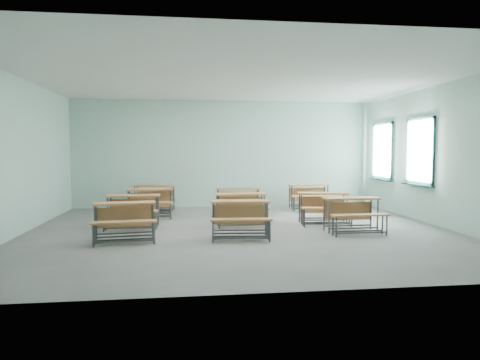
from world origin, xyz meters
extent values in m
cube|color=gray|center=(0.00, 0.00, -0.01)|extent=(9.00, 8.00, 0.02)
cube|color=white|center=(0.00, 0.00, 3.21)|extent=(9.00, 8.00, 0.02)
cube|color=#A4CDBE|center=(0.00, 4.01, 1.60)|extent=(9.00, 0.02, 3.20)
cube|color=#A4CDBE|center=(0.00, -4.01, 1.60)|extent=(9.00, 0.02, 3.20)
cube|color=#A4CDBE|center=(-4.51, 0.00, 1.60)|extent=(0.02, 8.00, 3.20)
cube|color=#A4CDBE|center=(4.51, 0.00, 1.60)|extent=(0.02, 8.00, 3.20)
cube|color=#1A4946|center=(4.47, 2.80, 0.93)|extent=(0.06, 1.20, 0.06)
cube|color=#1A4946|center=(4.47, 2.80, 2.47)|extent=(0.06, 1.20, 0.06)
cube|color=#1A4946|center=(4.47, 2.23, 1.70)|extent=(0.06, 0.06, 1.60)
cube|color=#1A4946|center=(4.47, 3.37, 1.70)|extent=(0.06, 0.06, 1.60)
cube|color=#1A4946|center=(4.47, 2.80, 1.70)|extent=(0.04, 0.04, 1.48)
cube|color=#1A4946|center=(4.47, 2.80, 1.70)|extent=(0.04, 1.08, 0.04)
cube|color=#1A4946|center=(4.43, 2.80, 0.87)|extent=(0.14, 1.28, 0.04)
cube|color=white|center=(4.50, 2.80, 1.70)|extent=(0.01, 1.08, 1.48)
cube|color=#1A4946|center=(4.47, 0.80, 0.93)|extent=(0.06, 1.20, 0.06)
cube|color=#1A4946|center=(4.47, 0.80, 2.47)|extent=(0.06, 1.20, 0.06)
cube|color=#1A4946|center=(4.47, 0.23, 1.70)|extent=(0.06, 0.06, 1.60)
cube|color=#1A4946|center=(4.47, 1.37, 1.70)|extent=(0.06, 0.06, 1.60)
cube|color=#1A4946|center=(4.47, 0.80, 1.70)|extent=(0.04, 0.04, 1.48)
cube|color=#1A4946|center=(4.47, 0.80, 1.70)|extent=(0.04, 1.08, 0.04)
cube|color=#1A4946|center=(4.43, 0.80, 0.87)|extent=(0.14, 1.28, 0.04)
cube|color=white|center=(4.50, 0.80, 1.70)|extent=(0.01, 1.08, 1.48)
cube|color=#A06739|center=(-2.33, -0.63, 0.70)|extent=(1.19, 0.52, 0.04)
cube|color=#A06739|center=(-2.36, -0.45, 0.41)|extent=(1.09, 0.15, 0.40)
cylinder|color=#393B3E|center=(-2.84, -0.84, 0.34)|extent=(0.04, 0.04, 0.68)
cylinder|color=#393B3E|center=(-1.79, -0.72, 0.34)|extent=(0.04, 0.04, 0.68)
cylinder|color=#393B3E|center=(-2.88, -0.54, 0.34)|extent=(0.04, 0.04, 0.68)
cylinder|color=#393B3E|center=(-1.83, -0.41, 0.34)|extent=(0.04, 0.04, 0.68)
cube|color=#393B3E|center=(-2.31, -0.78, 0.10)|extent=(1.06, 0.16, 0.03)
cube|color=#393B3E|center=(-2.35, -0.47, 0.10)|extent=(1.06, 0.16, 0.03)
cube|color=#A06739|center=(-2.28, -1.09, 0.42)|extent=(1.18, 0.38, 0.03)
cylinder|color=#393B3E|center=(-2.79, -1.24, 0.20)|extent=(0.04, 0.04, 0.40)
cylinder|color=#393B3E|center=(-1.74, -1.11, 0.20)|extent=(0.04, 0.04, 0.40)
cylinder|color=#393B3E|center=(-2.81, -1.06, 0.20)|extent=(0.04, 0.04, 0.40)
cylinder|color=#393B3E|center=(-1.76, -0.93, 0.20)|extent=(0.04, 0.04, 0.40)
cube|color=#393B3E|center=(-2.27, -1.18, 0.08)|extent=(1.06, 0.16, 0.03)
cube|color=#393B3E|center=(-2.29, -1.00, 0.08)|extent=(1.06, 0.16, 0.03)
cube|color=#A06739|center=(-0.10, -0.61, 0.70)|extent=(1.18, 0.47, 0.04)
cube|color=#A06739|center=(-0.09, -0.43, 0.41)|extent=(1.10, 0.10, 0.40)
cylinder|color=#393B3E|center=(-0.64, -0.72, 0.34)|extent=(0.04, 0.04, 0.68)
cylinder|color=#393B3E|center=(0.42, -0.81, 0.34)|extent=(0.04, 0.04, 0.68)
cylinder|color=#393B3E|center=(-0.62, -0.42, 0.34)|extent=(0.04, 0.04, 0.68)
cylinder|color=#393B3E|center=(0.44, -0.50, 0.34)|extent=(0.04, 0.04, 0.68)
cube|color=#393B3E|center=(-0.11, -0.76, 0.10)|extent=(1.06, 0.11, 0.03)
cube|color=#393B3E|center=(-0.09, -0.46, 0.10)|extent=(1.06, 0.11, 0.03)
cube|color=#A06739|center=(-0.14, -1.07, 0.42)|extent=(1.17, 0.33, 0.03)
cylinder|color=#393B3E|center=(-0.67, -1.12, 0.20)|extent=(0.04, 0.04, 0.40)
cylinder|color=#393B3E|center=(0.38, -1.20, 0.20)|extent=(0.04, 0.04, 0.40)
cylinder|color=#393B3E|center=(-0.66, -0.94, 0.20)|extent=(0.04, 0.04, 0.40)
cylinder|color=#393B3E|center=(0.40, -1.02, 0.20)|extent=(0.04, 0.04, 0.40)
cube|color=#393B3E|center=(-0.14, -1.16, 0.08)|extent=(1.06, 0.11, 0.03)
cube|color=#393B3E|center=(-0.13, -0.98, 0.08)|extent=(1.06, 0.11, 0.03)
cube|color=#A06739|center=(2.29, -0.36, 0.70)|extent=(1.17, 0.41, 0.04)
cube|color=#A06739|center=(2.28, -0.18, 0.41)|extent=(1.10, 0.05, 0.40)
cylinder|color=#393B3E|center=(1.76, -0.53, 0.34)|extent=(0.04, 0.04, 0.68)
cylinder|color=#393B3E|center=(2.82, -0.50, 0.34)|extent=(0.04, 0.04, 0.68)
cylinder|color=#393B3E|center=(1.75, -0.22, 0.34)|extent=(0.04, 0.04, 0.68)
cylinder|color=#393B3E|center=(2.81, -0.19, 0.34)|extent=(0.04, 0.04, 0.68)
cube|color=#393B3E|center=(2.29, -0.51, 0.10)|extent=(1.06, 0.06, 0.03)
cube|color=#393B3E|center=(2.28, -0.21, 0.10)|extent=(1.06, 0.06, 0.03)
cube|color=#A06739|center=(2.30, -0.82, 0.42)|extent=(1.16, 0.27, 0.03)
cylinder|color=#393B3E|center=(1.77, -0.93, 0.20)|extent=(0.04, 0.04, 0.40)
cylinder|color=#393B3E|center=(2.83, -0.90, 0.20)|extent=(0.04, 0.04, 0.40)
cylinder|color=#393B3E|center=(1.77, -0.74, 0.20)|extent=(0.04, 0.04, 0.40)
cylinder|color=#393B3E|center=(2.83, -0.72, 0.20)|extent=(0.04, 0.04, 0.40)
cube|color=#393B3E|center=(2.30, -0.91, 0.08)|extent=(1.06, 0.06, 0.03)
cube|color=#393B3E|center=(2.30, -0.73, 0.08)|extent=(1.06, 0.06, 0.03)
cube|color=#A06739|center=(-2.33, 0.75, 0.70)|extent=(1.17, 0.44, 0.04)
cube|color=#A06739|center=(-2.32, 0.93, 0.41)|extent=(1.10, 0.07, 0.40)
cylinder|color=#393B3E|center=(-2.87, 0.62, 0.34)|extent=(0.04, 0.04, 0.68)
cylinder|color=#393B3E|center=(-1.81, 0.57, 0.34)|extent=(0.04, 0.04, 0.68)
cylinder|color=#393B3E|center=(-2.85, 0.93, 0.34)|extent=(0.04, 0.04, 0.68)
cylinder|color=#393B3E|center=(-1.80, 0.88, 0.34)|extent=(0.04, 0.04, 0.68)
cube|color=#393B3E|center=(-2.34, 0.59, 0.10)|extent=(1.06, 0.07, 0.03)
cube|color=#393B3E|center=(-2.32, 0.90, 0.10)|extent=(1.06, 0.07, 0.03)
cube|color=#A06739|center=(-2.35, 0.29, 0.42)|extent=(1.17, 0.29, 0.03)
cylinder|color=#393B3E|center=(-2.88, 0.22, 0.20)|extent=(0.04, 0.04, 0.40)
cylinder|color=#393B3E|center=(-1.83, 0.17, 0.20)|extent=(0.04, 0.04, 0.40)
cylinder|color=#393B3E|center=(-2.88, 0.40, 0.20)|extent=(0.04, 0.04, 0.40)
cylinder|color=#393B3E|center=(-1.82, 0.36, 0.20)|extent=(0.04, 0.04, 0.40)
cube|color=#393B3E|center=(-2.36, 0.20, 0.08)|extent=(1.06, 0.07, 0.03)
cube|color=#393B3E|center=(-2.35, 0.38, 0.08)|extent=(1.06, 0.07, 0.03)
cube|color=#A06739|center=(0.09, 0.81, 0.70)|extent=(1.16, 0.39, 0.04)
cube|color=#A06739|center=(0.09, 0.99, 0.41)|extent=(1.10, 0.03, 0.40)
cylinder|color=#393B3E|center=(-0.44, 0.65, 0.34)|extent=(0.03, 0.03, 0.68)
cylinder|color=#393B3E|center=(0.62, 0.66, 0.34)|extent=(0.03, 0.03, 0.68)
cylinder|color=#393B3E|center=(-0.44, 0.96, 0.34)|extent=(0.03, 0.03, 0.68)
cylinder|color=#393B3E|center=(0.62, 0.97, 0.34)|extent=(0.03, 0.03, 0.68)
cube|color=#393B3E|center=(0.09, 0.65, 0.10)|extent=(1.06, 0.04, 0.03)
cube|color=#393B3E|center=(0.09, 0.96, 0.10)|extent=(1.06, 0.04, 0.03)
cube|color=#A06739|center=(0.09, 0.34, 0.42)|extent=(1.16, 0.25, 0.03)
cylinder|color=#393B3E|center=(-0.44, 0.25, 0.20)|extent=(0.03, 0.03, 0.40)
cylinder|color=#393B3E|center=(0.62, 0.26, 0.20)|extent=(0.03, 0.03, 0.40)
cylinder|color=#393B3E|center=(-0.44, 0.43, 0.20)|extent=(0.03, 0.03, 0.40)
cylinder|color=#393B3E|center=(0.62, 0.44, 0.20)|extent=(0.03, 0.03, 0.40)
cube|color=#393B3E|center=(0.09, 0.25, 0.08)|extent=(1.06, 0.04, 0.03)
cube|color=#393B3E|center=(0.09, 0.44, 0.08)|extent=(1.06, 0.04, 0.03)
cube|color=#A06739|center=(2.03, 0.71, 0.70)|extent=(1.19, 0.50, 0.04)
cube|color=#A06739|center=(2.05, 0.89, 0.41)|extent=(1.09, 0.13, 0.40)
cylinder|color=#393B3E|center=(1.49, 0.62, 0.34)|extent=(0.04, 0.04, 0.68)
cylinder|color=#393B3E|center=(2.54, 0.50, 0.34)|extent=(0.04, 0.04, 0.68)
cylinder|color=#393B3E|center=(1.52, 0.92, 0.34)|extent=(0.04, 0.04, 0.68)
cylinder|color=#393B3E|center=(2.58, 0.81, 0.34)|extent=(0.04, 0.04, 0.68)
cube|color=#393B3E|center=(2.02, 0.56, 0.10)|extent=(1.06, 0.14, 0.03)
cube|color=#393B3E|center=(2.05, 0.87, 0.10)|extent=(1.06, 0.14, 0.03)
cube|color=#A06739|center=(1.99, 0.25, 0.42)|extent=(1.17, 0.36, 0.03)
cylinder|color=#393B3E|center=(1.45, 0.22, 0.20)|extent=(0.04, 0.04, 0.40)
cylinder|color=#393B3E|center=(2.50, 0.11, 0.20)|extent=(0.04, 0.04, 0.40)
cylinder|color=#393B3E|center=(1.47, 0.40, 0.20)|extent=(0.04, 0.04, 0.40)
cylinder|color=#393B3E|center=(2.52, 0.29, 0.20)|extent=(0.04, 0.04, 0.40)
cube|color=#393B3E|center=(1.98, 0.16, 0.08)|extent=(1.06, 0.14, 0.03)
cube|color=#393B3E|center=(1.99, 0.35, 0.08)|extent=(1.06, 0.14, 0.03)
cube|color=#A06739|center=(-2.09, 2.20, 0.70)|extent=(1.17, 0.42, 0.04)
cube|color=#A06739|center=(-2.09, 2.38, 0.41)|extent=(1.10, 0.05, 0.40)
cylinder|color=#393B3E|center=(-2.61, 2.03, 0.34)|extent=(0.04, 0.04, 0.68)
cylinder|color=#393B3E|center=(-1.55, 2.06, 0.34)|extent=(0.04, 0.04, 0.68)
cylinder|color=#393B3E|center=(-2.62, 2.34, 0.34)|extent=(0.04, 0.04, 0.68)
cylinder|color=#393B3E|center=(-1.56, 2.37, 0.34)|extent=(0.04, 0.04, 0.68)
cube|color=#393B3E|center=(-2.08, 2.04, 0.10)|extent=(1.06, 0.06, 0.03)
cube|color=#393B3E|center=(-2.09, 2.35, 0.10)|extent=(1.06, 0.06, 0.03)
cube|color=#A06739|center=(-2.08, 1.74, 0.42)|extent=(1.16, 0.27, 0.03)
cylinder|color=#393B3E|center=(-2.60, 1.63, 0.20)|extent=(0.04, 0.04, 0.40)
cylinder|color=#393B3E|center=(-1.54, 1.66, 0.20)|extent=(0.04, 0.04, 0.40)
cylinder|color=#393B3E|center=(-2.61, 1.81, 0.20)|extent=(0.04, 0.04, 0.40)
cylinder|color=#393B3E|center=(-1.55, 1.84, 0.20)|extent=(0.04, 0.04, 0.40)
cube|color=#393B3E|center=(-2.07, 1.64, 0.08)|extent=(1.06, 0.06, 0.03)
cube|color=#393B3E|center=(-2.08, 1.83, 0.08)|extent=(1.06, 0.06, 0.03)
cube|color=#A06739|center=(0.20, 2.23, 0.70)|extent=(1.19, 0.49, 0.04)
cube|color=#A06739|center=(0.21, 2.40, 0.41)|extent=(1.10, 0.12, 0.40)
cylinder|color=#393B3E|center=(-0.34, 2.12, 0.34)|extent=(0.04, 0.04, 0.68)
cylinder|color=#393B3E|center=(0.71, 2.02, 0.34)|extent=(0.04, 0.04, 0.68)
cylinder|color=#393B3E|center=(-0.32, 2.43, 0.34)|extent=(0.04, 0.04, 0.68)
cylinder|color=#393B3E|center=(0.74, 2.33, 0.34)|extent=(0.04, 0.04, 0.68)
cube|color=#393B3E|center=(0.18, 2.07, 0.10)|extent=(1.06, 0.13, 0.03)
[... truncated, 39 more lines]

